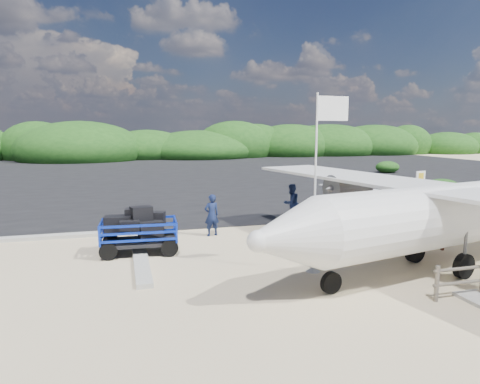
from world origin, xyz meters
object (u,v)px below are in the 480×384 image
object	(u,v)px
crew_a	(212,215)
crew_b	(291,203)
flagpole	(313,271)
aircraft_large	(351,178)
aircraft_small	(73,179)
baggage_cart	(140,253)
signboard	(425,252)
crew_c	(376,226)

from	to	relation	value
crew_a	crew_b	world-z (taller)	crew_b
flagpole	aircraft_large	distance (m)	28.24
flagpole	aircraft_large	size ratio (longest dim) A/B	0.31
aircraft_large	aircraft_small	bearing A→B (deg)	-25.68
crew_b	aircraft_small	bearing A→B (deg)	-81.52
aircraft_small	baggage_cart	bearing A→B (deg)	85.71
aircraft_large	signboard	bearing A→B (deg)	54.46
baggage_cart	flagpole	distance (m)	6.45
signboard	crew_b	bearing A→B (deg)	115.01
crew_c	aircraft_small	distance (m)	31.23
crew_a	signboard	bearing A→B (deg)	137.16
crew_b	aircraft_large	world-z (taller)	aircraft_large
crew_c	aircraft_large	size ratio (longest dim) A/B	0.09
crew_c	signboard	bearing A→B (deg)	138.62
aircraft_small	aircraft_large	bearing A→B (deg)	151.26
crew_b	signboard	bearing A→B (deg)	94.45
baggage_cart	flagpole	world-z (taller)	flagpole
baggage_cart	crew_a	size ratio (longest dim) A/B	1.64
crew_c	aircraft_large	world-z (taller)	aircraft_large
crew_a	baggage_cart	bearing A→B (deg)	20.52
signboard	crew_a	distance (m)	8.64
baggage_cart	aircraft_large	distance (m)	28.79
baggage_cart	signboard	xyz separation A→B (m)	(10.42, -2.65, 0.00)
baggage_cart	crew_a	bearing A→B (deg)	34.56
baggage_cart	flagpole	bearing A→B (deg)	-30.54
flagpole	signboard	size ratio (longest dim) A/B	3.23
crew_b	crew_c	world-z (taller)	crew_b
aircraft_large	crew_b	bearing A→B (deg)	40.31
baggage_cart	signboard	size ratio (longest dim) A/B	1.69
aircraft_small	crew_a	bearing A→B (deg)	93.35
crew_a	aircraft_small	xyz separation A→B (m)	(-8.15, 24.60, -0.91)
flagpole	crew_a	size ratio (longest dim) A/B	3.13
crew_a	flagpole	bearing A→B (deg)	101.21
baggage_cart	crew_c	xyz separation A→B (m)	(9.13, -1.33, 0.80)
aircraft_large	aircraft_small	size ratio (longest dim) A/B	2.74
baggage_cart	crew_c	bearing A→B (deg)	-4.99
baggage_cart	aircraft_large	world-z (taller)	aircraft_large
signboard	aircraft_large	bearing A→B (deg)	66.70
flagpole	signboard	bearing A→B (deg)	10.52
baggage_cart	crew_b	size ratio (longest dim) A/B	1.57
signboard	crew_a	bearing A→B (deg)	148.24
crew_a	aircraft_large	world-z (taller)	aircraft_large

